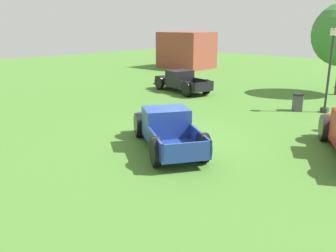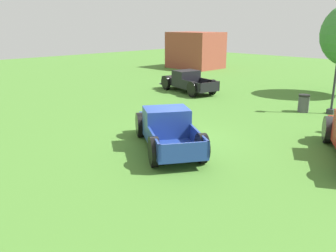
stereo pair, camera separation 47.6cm
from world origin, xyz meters
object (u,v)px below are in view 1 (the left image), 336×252
object	(u,v)px
pickup_truck_behind_right	(179,81)
trash_can	(298,102)
pickup_truck_foreground	(166,128)
lamp_post_near	(330,69)

from	to	relation	value
pickup_truck_behind_right	trash_can	xyz separation A→B (m)	(8.62, -0.06, -0.23)
pickup_truck_foreground	pickup_truck_behind_right	world-z (taller)	pickup_truck_foreground
pickup_truck_foreground	trash_can	xyz separation A→B (m)	(1.33, 9.15, -0.24)
pickup_truck_foreground	lamp_post_near	distance (m)	10.26
pickup_truck_foreground	lamp_post_near	world-z (taller)	lamp_post_near
lamp_post_near	trash_can	bearing A→B (deg)	-151.83
pickup_truck_foreground	trash_can	world-z (taller)	pickup_truck_foreground
pickup_truck_behind_right	lamp_post_near	size ratio (longest dim) A/B	1.15
pickup_truck_foreground	trash_can	bearing A→B (deg)	81.75
pickup_truck_foreground	pickup_truck_behind_right	size ratio (longest dim) A/B	1.00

